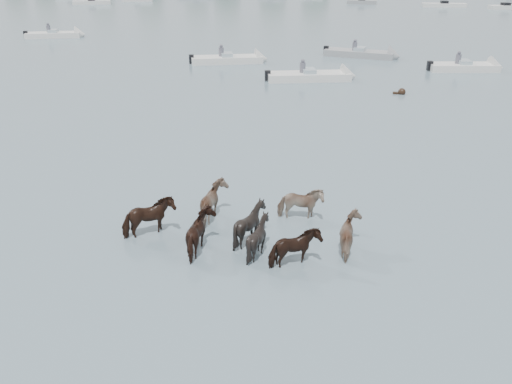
# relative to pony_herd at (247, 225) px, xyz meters

# --- Properties ---
(ground) EXTENTS (400.00, 400.00, 0.00)m
(ground) POSITION_rel_pony_herd_xyz_m (0.14, 0.12, -0.50)
(ground) COLOR slate
(ground) RESTS_ON ground
(pony_herd) EXTENTS (7.36, 3.83, 1.29)m
(pony_herd) POSITION_rel_pony_herd_xyz_m (0.00, 0.00, 0.00)
(pony_herd) COLOR black
(pony_herd) RESTS_ON ground
(swimming_pony) EXTENTS (0.72, 0.44, 0.44)m
(swimming_pony) POSITION_rel_pony_herd_xyz_m (6.61, 17.85, -0.40)
(swimming_pony) COLOR black
(swimming_pony) RESTS_ON ground
(motorboat_a) EXTENTS (5.82, 2.96, 1.92)m
(motorboat_a) POSITION_rel_pony_herd_xyz_m (-4.11, 25.95, -0.27)
(motorboat_a) COLOR silver
(motorboat_a) RESTS_ON ground
(motorboat_b) EXTENTS (5.94, 2.70, 1.92)m
(motorboat_b) POSITION_rel_pony_herd_xyz_m (1.99, 20.98, -0.27)
(motorboat_b) COLOR silver
(motorboat_b) RESTS_ON ground
(motorboat_c) EXTENTS (5.97, 3.07, 1.92)m
(motorboat_c) POSITION_rel_pony_herd_xyz_m (5.67, 29.11, -0.27)
(motorboat_c) COLOR gray
(motorboat_c) RESTS_ON ground
(motorboat_d) EXTENTS (5.29, 2.18, 1.92)m
(motorboat_d) POSITION_rel_pony_herd_xyz_m (12.39, 25.00, -0.27)
(motorboat_d) COLOR silver
(motorboat_d) RESTS_ON ground
(motorboat_f) EXTENTS (5.60, 2.99, 1.92)m
(motorboat_f) POSITION_rel_pony_herd_xyz_m (-22.23, 36.04, -0.27)
(motorboat_f) COLOR silver
(motorboat_f) RESTS_ON ground
(distant_flotilla) EXTENTS (104.95, 22.38, 0.93)m
(distant_flotilla) POSITION_rel_pony_herd_xyz_m (1.36, 73.88, -0.24)
(distant_flotilla) COLOR gray
(distant_flotilla) RESTS_ON ground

